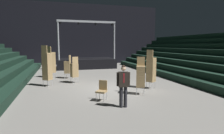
{
  "coord_description": "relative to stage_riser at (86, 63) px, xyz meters",
  "views": [
    {
      "loc": [
        -2.89,
        -10.5,
        2.6
      ],
      "look_at": [
        -0.15,
        -0.88,
        1.4
      ],
      "focal_mm": 29.85,
      "sensor_mm": 36.0,
      "label": 1
    }
  ],
  "objects": [
    {
      "name": "chair_stack_front_left",
      "position": [
        1.18,
        -12.17,
        0.39
      ],
      "size": [
        0.58,
        0.58,
        1.96
      ],
      "rotation": [
        0.0,
        0.0,
        2.72
      ],
      "color": "#B2B5BA",
      "rests_on": "ground_plane"
    },
    {
      "name": "loose_chair_near_man",
      "position": [
        -1.01,
        -12.7,
        -0.06
      ],
      "size": [
        0.61,
        0.61,
        0.95
      ],
      "rotation": [
        0.0,
        0.0,
        2.53
      ],
      "color": "#B2B5BA",
      "rests_on": "ground_plane"
    },
    {
      "name": "stage_riser",
      "position": [
        0.0,
        0.0,
        0.0
      ],
      "size": [
        6.33,
        3.58,
        5.06
      ],
      "color": "black",
      "rests_on": "ground_plane"
    },
    {
      "name": "man_with_tie",
      "position": [
        -0.38,
        -13.87,
        0.42
      ],
      "size": [
        0.57,
        0.29,
        1.78
      ],
      "rotation": [
        0.0,
        0.0,
        2.99
      ],
      "color": "black",
      "rests_on": "ground_plane"
    },
    {
      "name": "chair_stack_front_right",
      "position": [
        -3.64,
        -8.8,
        0.69
      ],
      "size": [
        0.61,
        0.61,
        2.56
      ],
      "rotation": [
        0.0,
        0.0,
        5.66
      ],
      "color": "#B2B5BA",
      "rests_on": "ground_plane"
    },
    {
      "name": "chair_stack_mid_left",
      "position": [
        2.34,
        -11.09,
        0.56
      ],
      "size": [
        0.61,
        0.61,
        2.31
      ],
      "rotation": [
        0.0,
        0.0,
        5.31
      ],
      "color": "#B2B5BA",
      "rests_on": "ground_plane"
    },
    {
      "name": "ground_plane",
      "position": [
        0.0,
        -10.49,
        -0.64
      ],
      "size": [
        22.0,
        30.0,
        0.1
      ],
      "primitive_type": "cube",
      "color": "slate"
    },
    {
      "name": "chair_stack_mid_centre",
      "position": [
        -1.92,
        -8.18,
        0.31
      ],
      "size": [
        0.55,
        0.55,
        1.79
      ],
      "rotation": [
        0.0,
        0.0,
        0.31
      ],
      "color": "#B2B5BA",
      "rests_on": "ground_plane"
    },
    {
      "name": "chair_stack_rear_left",
      "position": [
        -3.47,
        -5.64,
        0.65
      ],
      "size": [
        0.62,
        0.62,
        2.48
      ],
      "rotation": [
        0.0,
        0.0,
        5.42
      ],
      "color": "#B2B5BA",
      "rests_on": "ground_plane"
    },
    {
      "name": "bleacher_bank_right",
      "position": [
        8.0,
        -9.49,
        1.21
      ],
      "size": [
        6.0,
        24.0,
        3.6
      ],
      "rotation": [
        0.0,
        0.0,
        -1.57
      ],
      "color": "black",
      "rests_on": "ground_plane"
    },
    {
      "name": "chair_stack_mid_right",
      "position": [
        -2.27,
        -6.29,
        0.31
      ],
      "size": [
        0.56,
        0.56,
        1.79
      ],
      "rotation": [
        0.0,
        0.0,
        1.23
      ],
      "color": "#B2B5BA",
      "rests_on": "ground_plane"
    },
    {
      "name": "arena_end_wall",
      "position": [
        0.0,
        4.51,
        3.41
      ],
      "size": [
        22.0,
        0.3,
        8.0
      ],
      "primitive_type": "cube",
      "color": "black",
      "rests_on": "ground_plane"
    }
  ]
}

